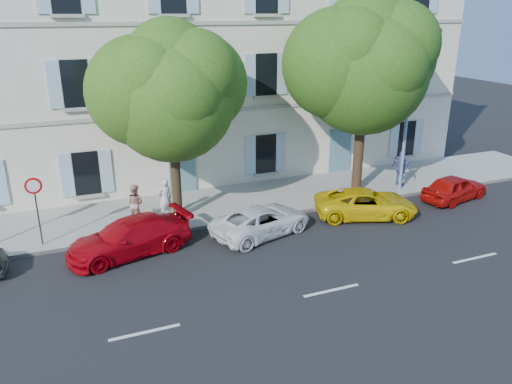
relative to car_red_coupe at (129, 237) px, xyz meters
name	(u,v)px	position (x,y,z in m)	size (l,w,h in m)	color
ground	(280,241)	(5.61, -1.08, -0.67)	(90.00, 90.00, 0.00)	black
sidewalk	(241,201)	(5.61, 3.37, -0.59)	(36.00, 4.50, 0.15)	#A09E96
kerb	(258,218)	(5.61, 1.20, -0.59)	(36.00, 0.16, 0.16)	#9E998E
building	(202,61)	(5.61, 9.12, 5.33)	(28.00, 7.00, 12.00)	beige
car_red_coupe	(129,237)	(0.00, 0.00, 0.00)	(1.88, 4.62, 1.34)	#A9040F
car_white_coupe	(262,221)	(5.18, -0.22, -0.08)	(1.96, 4.24, 1.18)	white
car_yellow_supercar	(366,203)	(10.11, -0.21, -0.06)	(2.04, 4.42, 1.23)	#E1BC09
car_red_hatchback	(455,188)	(15.16, -0.06, -0.05)	(1.46, 3.62, 1.23)	#AF0E0A
tree_left	(171,98)	(2.38, 2.39, 4.59)	(5.12, 5.12, 7.93)	#3A2819
tree_right	(364,71)	(11.37, 2.50, 5.25)	(5.84, 5.84, 8.99)	#3A2819
road_sign	(35,197)	(-3.03, 1.71, 1.41)	(0.62, 0.11, 2.68)	#383A3D
street_lamp	(411,101)	(13.52, 1.73, 3.88)	(0.29, 1.66, 7.77)	#7293BF
pedestrian_a	(165,199)	(1.90, 2.55, 0.35)	(0.64, 0.42, 1.75)	silver
pedestrian_b	(135,203)	(0.64, 2.61, 0.30)	(0.80, 0.62, 1.64)	tan
pedestrian_c	(401,168)	(13.83, 2.31, 0.38)	(1.06, 0.44, 1.80)	#55609C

